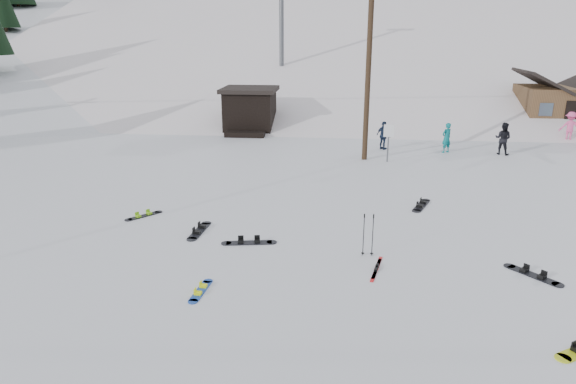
# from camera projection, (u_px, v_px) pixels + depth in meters

# --- Properties ---
(ground) EXTENTS (200.00, 200.00, 0.00)m
(ground) POSITION_uv_depth(u_px,v_px,m) (304.00, 292.00, 12.64)
(ground) COLOR white
(ground) RESTS_ON ground
(ski_slope) EXTENTS (60.00, 85.24, 65.97)m
(ski_slope) POSITION_uv_depth(u_px,v_px,m) (333.00, 173.00, 68.42)
(ski_slope) COLOR white
(ski_slope) RESTS_ON ground
(ridge_left) EXTENTS (47.54, 95.03, 58.38)m
(ridge_left) POSITION_uv_depth(u_px,v_px,m) (48.00, 172.00, 65.00)
(ridge_left) COLOR white
(ridge_left) RESTS_ON ground
(treeline_left) EXTENTS (20.00, 64.00, 10.00)m
(treeline_left) POSITION_uv_depth(u_px,v_px,m) (10.00, 92.00, 53.91)
(treeline_left) COLOR black
(treeline_left) RESTS_ON ground
(treeline_crest) EXTENTS (50.00, 6.00, 10.00)m
(treeline_crest) POSITION_uv_depth(u_px,v_px,m) (338.00, 66.00, 94.22)
(treeline_crest) COLOR black
(treeline_crest) RESTS_ON ski_slope
(utility_pole) EXTENTS (2.00, 0.26, 9.00)m
(utility_pole) POSITION_uv_depth(u_px,v_px,m) (369.00, 63.00, 24.31)
(utility_pole) COLOR #3A2819
(utility_pole) RESTS_ON ground
(trail_sign) EXTENTS (0.50, 0.09, 1.85)m
(trail_sign) POSITION_uv_depth(u_px,v_px,m) (389.00, 136.00, 24.83)
(trail_sign) COLOR #595B60
(trail_sign) RESTS_ON ground
(lift_hut) EXTENTS (3.40, 4.10, 2.75)m
(lift_hut) POSITION_uv_depth(u_px,v_px,m) (250.00, 110.00, 32.58)
(lift_hut) COLOR black
(lift_hut) RESTS_ON ground
(lift_tower_near) EXTENTS (2.20, 0.36, 8.00)m
(lift_tower_near) POSITION_uv_depth(u_px,v_px,m) (281.00, 7.00, 39.12)
(lift_tower_near) COLOR #595B60
(lift_tower_near) RESTS_ON ski_slope
(cabin) EXTENTS (5.39, 4.40, 3.77)m
(cabin) POSITION_uv_depth(u_px,v_px,m) (560.00, 106.00, 33.49)
(cabin) COLOR brown
(cabin) RESTS_ON ground
(hero_snowboard) EXTENTS (0.34, 1.30, 0.09)m
(hero_snowboard) POSITION_uv_depth(u_px,v_px,m) (201.00, 290.00, 12.68)
(hero_snowboard) COLOR blue
(hero_snowboard) RESTS_ON ground
(hero_skis) EXTENTS (0.43, 1.58, 0.08)m
(hero_skis) POSITION_uv_depth(u_px,v_px,m) (377.00, 268.00, 13.87)
(hero_skis) COLOR red
(hero_skis) RESTS_ON ground
(ski_poles) EXTENTS (0.35, 0.09, 1.26)m
(ski_poles) POSITION_uv_depth(u_px,v_px,m) (368.00, 234.00, 14.54)
(ski_poles) COLOR black
(ski_poles) RESTS_ON ground
(board_scatter_a) EXTENTS (1.67, 0.54, 0.12)m
(board_scatter_a) POSITION_uv_depth(u_px,v_px,m) (249.00, 242.00, 15.55)
(board_scatter_a) COLOR black
(board_scatter_a) RESTS_ON ground
(board_scatter_b) EXTENTS (0.42, 1.72, 0.12)m
(board_scatter_b) POSITION_uv_depth(u_px,v_px,m) (199.00, 230.00, 16.48)
(board_scatter_b) COLOR black
(board_scatter_b) RESTS_ON ground
(board_scatter_c) EXTENTS (1.01, 1.15, 0.10)m
(board_scatter_c) POSITION_uv_depth(u_px,v_px,m) (144.00, 215.00, 17.83)
(board_scatter_c) COLOR black
(board_scatter_c) RESTS_ON ground
(board_scatter_d) EXTENTS (1.19, 1.31, 0.12)m
(board_scatter_d) POSITION_uv_depth(u_px,v_px,m) (533.00, 275.00, 13.50)
(board_scatter_d) COLOR black
(board_scatter_d) RESTS_ON ground
(board_scatter_f) EXTENTS (0.84, 1.60, 0.12)m
(board_scatter_f) POSITION_uv_depth(u_px,v_px,m) (421.00, 205.00, 18.87)
(board_scatter_f) COLOR black
(board_scatter_f) RESTS_ON ground
(skier_teal) EXTENTS (0.69, 0.63, 1.57)m
(skier_teal) POSITION_uv_depth(u_px,v_px,m) (447.00, 138.00, 26.93)
(skier_teal) COLOR #0B7074
(skier_teal) RESTS_ON ground
(skier_dark) EXTENTS (1.02, 0.96, 1.67)m
(skier_dark) POSITION_uv_depth(u_px,v_px,m) (503.00, 139.00, 26.49)
(skier_dark) COLOR black
(skier_dark) RESTS_ON ground
(skier_pink) EXTENTS (1.22, 0.86, 1.72)m
(skier_pink) POSITION_uv_depth(u_px,v_px,m) (570.00, 127.00, 29.61)
(skier_pink) COLOR #F15596
(skier_pink) RESTS_ON ground
(skier_navy) EXTENTS (0.91, 0.88, 1.52)m
(skier_navy) POSITION_uv_depth(u_px,v_px,m) (384.00, 135.00, 27.63)
(skier_navy) COLOR #17233A
(skier_navy) RESTS_ON ground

